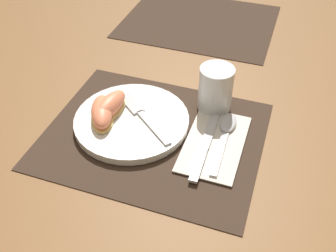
# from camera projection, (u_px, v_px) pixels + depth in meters

# --- Properties ---
(ground_plane) EXTENTS (3.00, 3.00, 0.00)m
(ground_plane) POSITION_uv_depth(u_px,v_px,m) (154.00, 135.00, 0.82)
(ground_plane) COLOR brown
(placemat) EXTENTS (0.44, 0.36, 0.00)m
(placemat) POSITION_uv_depth(u_px,v_px,m) (154.00, 135.00, 0.82)
(placemat) COLOR #38281E
(placemat) RESTS_ON ground_plane
(placemat_far) EXTENTS (0.44, 0.36, 0.00)m
(placemat_far) POSITION_uv_depth(u_px,v_px,m) (199.00, 21.00, 1.19)
(placemat_far) COLOR #38281E
(placemat_far) RESTS_ON ground_plane
(plate) EXTENTS (0.24, 0.24, 0.02)m
(plate) POSITION_uv_depth(u_px,v_px,m) (132.00, 121.00, 0.84)
(plate) COLOR white
(plate) RESTS_ON placemat
(juice_glass) EXTENTS (0.07, 0.07, 0.10)m
(juice_glass) POSITION_uv_depth(u_px,v_px,m) (215.00, 91.00, 0.85)
(juice_glass) COLOR silver
(juice_glass) RESTS_ON placemat
(napkin) EXTENTS (0.11, 0.20, 0.00)m
(napkin) POSITION_uv_depth(u_px,v_px,m) (214.00, 143.00, 0.79)
(napkin) COLOR silver
(napkin) RESTS_ON placemat
(knife) EXTENTS (0.03, 0.23, 0.01)m
(knife) POSITION_uv_depth(u_px,v_px,m) (206.00, 142.00, 0.79)
(knife) COLOR #BCBCC1
(knife) RESTS_ON napkin
(spoon) EXTENTS (0.04, 0.19, 0.01)m
(spoon) POSITION_uv_depth(u_px,v_px,m) (226.00, 130.00, 0.81)
(spoon) COLOR #BCBCC1
(spoon) RESTS_ON napkin
(fork) EXTENTS (0.16, 0.14, 0.00)m
(fork) POSITION_uv_depth(u_px,v_px,m) (141.00, 115.00, 0.83)
(fork) COLOR #BCBCC1
(fork) RESTS_ON plate
(citrus_wedge_0) EXTENTS (0.06, 0.11, 0.04)m
(citrus_wedge_0) POSITION_uv_depth(u_px,v_px,m) (110.00, 107.00, 0.83)
(citrus_wedge_0) COLOR #F4DB84
(citrus_wedge_0) RESTS_ON plate
(citrus_wedge_1) EXTENTS (0.09, 0.12, 0.04)m
(citrus_wedge_1) POSITION_uv_depth(u_px,v_px,m) (102.00, 113.00, 0.82)
(citrus_wedge_1) COLOR #F4DB84
(citrus_wedge_1) RESTS_ON plate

